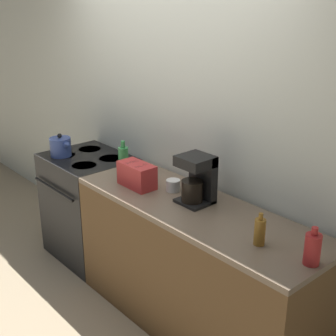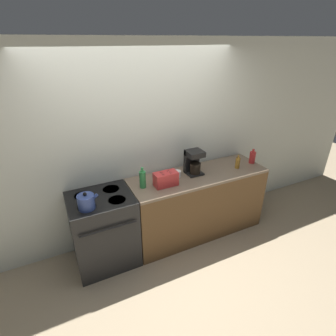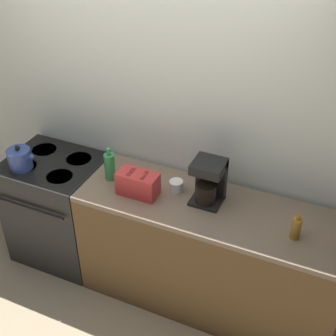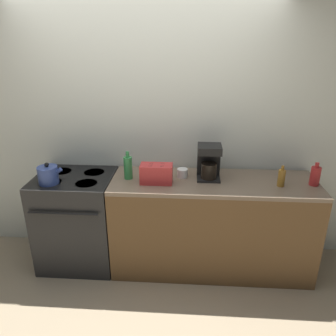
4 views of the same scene
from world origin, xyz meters
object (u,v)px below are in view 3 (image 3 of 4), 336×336
cup_white (176,186)px  bottle_green (110,166)px  toaster (138,184)px  kettle (20,159)px  stove (59,207)px  coffee_maker (209,180)px  bottle_amber (296,228)px

cup_white → bottle_green: bearing=-172.8°
toaster → kettle: bearing=-175.4°
stove → coffee_maker: bearing=2.9°
stove → kettle: size_ratio=4.17×
coffee_maker → bottle_amber: size_ratio=1.71×
bottle_amber → bottle_green: size_ratio=0.73×
stove → cup_white: size_ratio=9.42×
toaster → bottle_amber: 1.11m
bottle_amber → coffee_maker: bearing=167.8°
kettle → bottle_green: bearing=12.7°
kettle → cup_white: size_ratio=2.26×
kettle → bottle_green: bottle_green is taller
coffee_maker → bottle_green: (-0.75, -0.06, -0.06)m
stove → kettle: (-0.17, -0.15, 0.54)m
coffee_maker → bottle_amber: 0.65m
kettle → coffee_maker: 1.46m
stove → kettle: bearing=-137.1°
bottle_green → cup_white: bottle_green is taller
coffee_maker → cup_white: coffee_maker is taller
stove → coffee_maker: (1.28, 0.06, 0.63)m
bottle_amber → toaster: bearing=-179.9°
bottle_green → cup_white: size_ratio=2.64×
coffee_maker → bottle_green: bearing=-175.3°
stove → toaster: toaster is taller
stove → toaster: 0.97m
bottle_green → stove: bearing=-179.6°
bottle_amber → cup_white: size_ratio=1.92×
stove → cup_white: cup_white is taller
kettle → cup_white: bearing=10.4°
kettle → bottle_amber: size_ratio=1.18×
toaster → bottle_green: (-0.27, 0.08, 0.02)m
toaster → bottle_amber: (1.11, 0.00, -0.01)m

